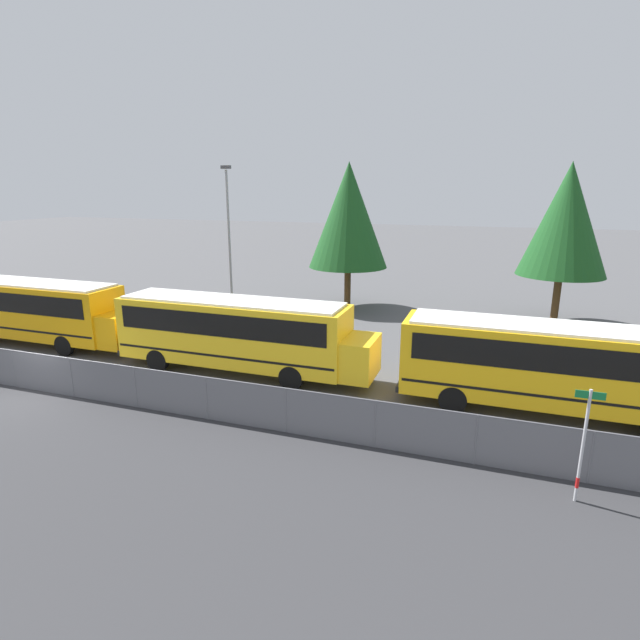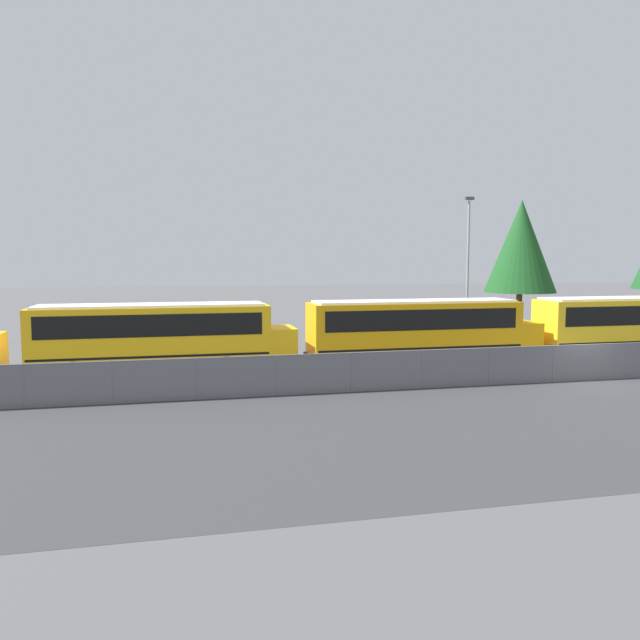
{
  "view_description": "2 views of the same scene",
  "coord_description": "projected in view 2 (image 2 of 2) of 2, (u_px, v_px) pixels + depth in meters",
  "views": [
    {
      "loc": [
        16.83,
        -14.17,
        8.04
      ],
      "look_at": [
        10.02,
        5.39,
        2.54
      ],
      "focal_mm": 28.0,
      "sensor_mm": 36.0,
      "label": 1
    },
    {
      "loc": [
        -17.49,
        -23.89,
        5.38
      ],
      "look_at": [
        -10.9,
        4.67,
        2.49
      ],
      "focal_mm": 35.0,
      "sensor_mm": 36.0,
      "label": 2
    }
  ],
  "objects": [
    {
      "name": "school_bus_2",
      "position": [
        158.0,
        334.0,
        28.3
      ],
      "size": [
        11.87,
        2.46,
        3.34
      ],
      "color": "yellow",
      "rests_on": "ground_plane"
    },
    {
      "name": "school_bus_4",
      "position": [
        636.0,
        322.0,
        33.3
      ],
      "size": [
        11.87,
        2.46,
        3.34
      ],
      "color": "yellow",
      "rests_on": "ground_plane"
    },
    {
      "name": "fence",
      "position": [
        584.0,
        362.0,
        27.52
      ],
      "size": [
        113.12,
        0.07,
        1.63
      ],
      "color": "#9EA0A5",
      "rests_on": "ground_plane"
    },
    {
      "name": "ground_plane",
      "position": [
        583.0,
        381.0,
        27.61
      ],
      "size": [
        200.0,
        200.0,
        0.0
      ],
      "primitive_type": "plane",
      "color": "#4C4C4F"
    },
    {
      "name": "light_pole",
      "position": [
        468.0,
        263.0,
        40.64
      ],
      "size": [
        0.6,
        0.24,
        9.36
      ],
      "color": "gray",
      "rests_on": "ground_plane"
    },
    {
      "name": "tree_1",
      "position": [
        521.0,
        247.0,
        46.32
      ],
      "size": [
        5.27,
        5.27,
        9.72
      ],
      "color": "#51381E",
      "rests_on": "ground_plane"
    },
    {
      "name": "school_bus_3",
      "position": [
        419.0,
        327.0,
        30.88
      ],
      "size": [
        11.87,
        2.46,
        3.34
      ],
      "color": "orange",
      "rests_on": "ground_plane"
    }
  ]
}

